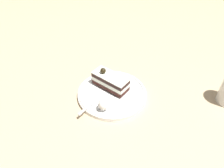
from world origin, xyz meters
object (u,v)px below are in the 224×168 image
object	(u,v)px
cake_slice	(109,81)
fork	(92,102)
dessert_plate	(112,93)
whipped_cream_dollop	(103,104)

from	to	relation	value
cake_slice	fork	xyz separation A→B (m)	(-0.08, -0.03, -0.02)
cake_slice	fork	distance (m)	0.09
cake_slice	dessert_plate	bearing A→B (deg)	-104.98
cake_slice	whipped_cream_dollop	distance (m)	0.10
cake_slice	fork	world-z (taller)	cake_slice
fork	dessert_plate	bearing A→B (deg)	5.21
dessert_plate	cake_slice	bearing A→B (deg)	75.02
cake_slice	whipped_cream_dollop	size ratio (longest dim) A/B	3.59
dessert_plate	fork	bearing A→B (deg)	-174.79
whipped_cream_dollop	dessert_plate	bearing A→B (deg)	36.72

